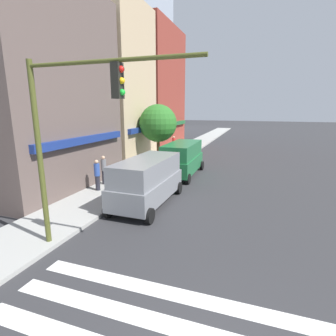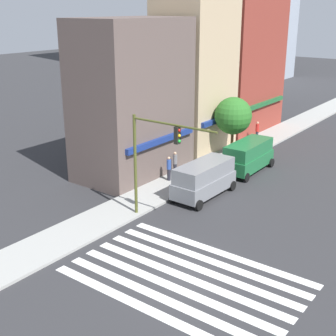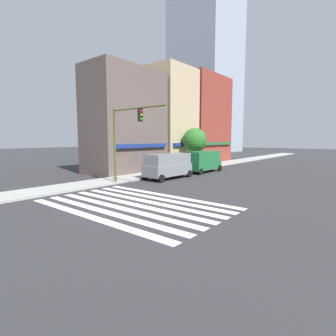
{
  "view_description": "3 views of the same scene",
  "coord_description": "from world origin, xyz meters",
  "px_view_note": "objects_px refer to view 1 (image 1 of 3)",
  "views": [
    {
      "loc": [
        -2.69,
        -0.39,
        4.76
      ],
      "look_at": [
        11.92,
        4.7,
        1.2
      ],
      "focal_mm": 28.0,
      "sensor_mm": 36.0,
      "label": 1
    },
    {
      "loc": [
        -15.67,
        -10.71,
        12.01
      ],
      "look_at": [
        3.94,
        4.0,
        3.5
      ],
      "focal_mm": 50.0,
      "sensor_mm": 36.0,
      "label": 2
    },
    {
      "loc": [
        -10.06,
        -10.75,
        3.72
      ],
      "look_at": [
        8.81,
        4.7,
        1.0
      ],
      "focal_mm": 28.0,
      "sensor_mm": 36.0,
      "label": 3
    }
  ],
  "objects_px": {
    "van_green": "(182,158)",
    "pedestrian_blue_shirt": "(97,175)",
    "van_grey": "(147,180)",
    "street_tree": "(158,123)",
    "traffic_signal": "(70,123)",
    "pedestrian_red_jacket": "(174,144)",
    "pedestrian_grey_coat": "(104,169)"
  },
  "relations": [
    {
      "from": "van_grey",
      "to": "street_tree",
      "type": "bearing_deg",
      "value": 18.7
    },
    {
      "from": "traffic_signal",
      "to": "pedestrian_grey_coat",
      "type": "distance_m",
      "value": 8.29
    },
    {
      "from": "van_green",
      "to": "pedestrian_blue_shirt",
      "type": "bearing_deg",
      "value": 146.61
    },
    {
      "from": "pedestrian_red_jacket",
      "to": "street_tree",
      "type": "distance_m",
      "value": 6.03
    },
    {
      "from": "van_grey",
      "to": "pedestrian_blue_shirt",
      "type": "xyz_separation_m",
      "value": [
        0.74,
        3.43,
        -0.21
      ]
    },
    {
      "from": "traffic_signal",
      "to": "van_green",
      "type": "relative_size",
      "value": 1.23
    },
    {
      "from": "traffic_signal",
      "to": "pedestrian_blue_shirt",
      "type": "distance_m",
      "value": 7.17
    },
    {
      "from": "street_tree",
      "to": "van_green",
      "type": "bearing_deg",
      "value": -131.32
    },
    {
      "from": "traffic_signal",
      "to": "van_green",
      "type": "xyz_separation_m",
      "value": [
        11.08,
        -0.37,
        -3.02
      ]
    },
    {
      "from": "street_tree",
      "to": "pedestrian_red_jacket",
      "type": "bearing_deg",
      "value": 4.41
    },
    {
      "from": "van_green",
      "to": "pedestrian_red_jacket",
      "type": "relative_size",
      "value": 2.85
    },
    {
      "from": "traffic_signal",
      "to": "pedestrian_red_jacket",
      "type": "height_order",
      "value": "traffic_signal"
    },
    {
      "from": "van_grey",
      "to": "street_tree",
      "type": "distance_m",
      "value": 9.38
    },
    {
      "from": "traffic_signal",
      "to": "van_grey",
      "type": "relative_size",
      "value": 1.24
    },
    {
      "from": "pedestrian_grey_coat",
      "to": "street_tree",
      "type": "height_order",
      "value": "street_tree"
    },
    {
      "from": "van_grey",
      "to": "pedestrian_grey_coat",
      "type": "relative_size",
      "value": 2.84
    },
    {
      "from": "pedestrian_red_jacket",
      "to": "van_grey",
      "type": "bearing_deg",
      "value": 29.8
    },
    {
      "from": "van_grey",
      "to": "pedestrian_red_jacket",
      "type": "relative_size",
      "value": 2.84
    },
    {
      "from": "pedestrian_blue_shirt",
      "to": "pedestrian_grey_coat",
      "type": "xyz_separation_m",
      "value": [
        1.21,
        0.34,
        0.0
      ]
    },
    {
      "from": "van_green",
      "to": "pedestrian_red_jacket",
      "type": "bearing_deg",
      "value": 20.83
    },
    {
      "from": "van_grey",
      "to": "van_green",
      "type": "xyz_separation_m",
      "value": [
        6.2,
        0.0,
        0.0
      ]
    },
    {
      "from": "pedestrian_red_jacket",
      "to": "pedestrian_blue_shirt",
      "type": "bearing_deg",
      "value": 16.08
    },
    {
      "from": "pedestrian_blue_shirt",
      "to": "street_tree",
      "type": "bearing_deg",
      "value": 120.31
    },
    {
      "from": "pedestrian_grey_coat",
      "to": "street_tree",
      "type": "xyz_separation_m",
      "value": [
        6.71,
        -0.98,
        2.45
      ]
    },
    {
      "from": "van_green",
      "to": "pedestrian_blue_shirt",
      "type": "xyz_separation_m",
      "value": [
        -5.46,
        3.43,
        -0.21
      ]
    },
    {
      "from": "pedestrian_red_jacket",
      "to": "van_green",
      "type": "bearing_deg",
      "value": 39.04
    },
    {
      "from": "pedestrian_blue_shirt",
      "to": "pedestrian_grey_coat",
      "type": "height_order",
      "value": "same"
    },
    {
      "from": "pedestrian_grey_coat",
      "to": "pedestrian_red_jacket",
      "type": "xyz_separation_m",
      "value": [
        12.2,
        -0.55,
        0.0
      ]
    },
    {
      "from": "street_tree",
      "to": "pedestrian_grey_coat",
      "type": "bearing_deg",
      "value": 171.7
    },
    {
      "from": "van_grey",
      "to": "pedestrian_blue_shirt",
      "type": "height_order",
      "value": "van_grey"
    },
    {
      "from": "pedestrian_blue_shirt",
      "to": "street_tree",
      "type": "xyz_separation_m",
      "value": [
        7.92,
        -0.63,
        2.45
      ]
    },
    {
      "from": "pedestrian_grey_coat",
      "to": "traffic_signal",
      "type": "bearing_deg",
      "value": -32.87
    }
  ]
}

